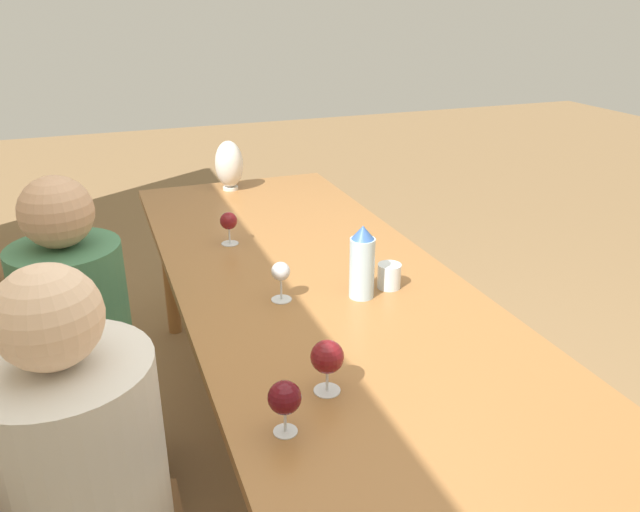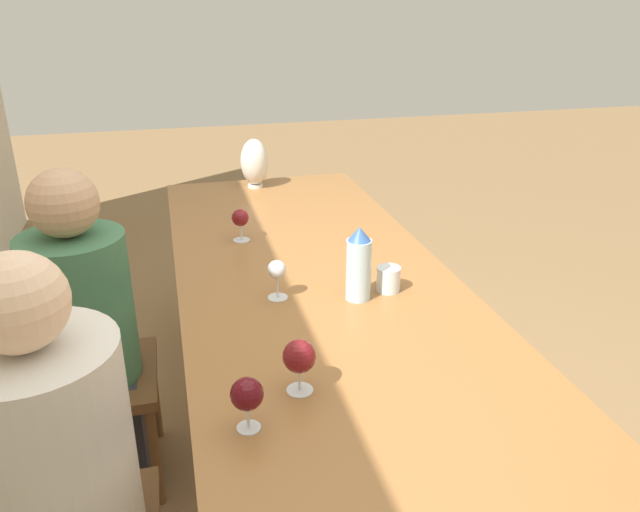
# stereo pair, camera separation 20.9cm
# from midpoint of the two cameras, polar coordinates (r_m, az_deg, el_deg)

# --- Properties ---
(ground_plane) EXTENTS (14.00, 14.00, 0.00)m
(ground_plane) POSITION_cam_midpoint_polar(r_m,az_deg,el_deg) (2.39, -0.50, -21.95)
(ground_plane) COLOR olive
(dining_table) EXTENTS (3.14, 0.96, 0.77)m
(dining_table) POSITION_cam_midpoint_polar(r_m,az_deg,el_deg) (1.96, -0.57, -7.04)
(dining_table) COLOR #936033
(dining_table) RESTS_ON ground_plane
(water_bottle) EXTENTS (0.08, 0.08, 0.25)m
(water_bottle) POSITION_cam_midpoint_polar(r_m,az_deg,el_deg) (1.99, 0.88, -0.69)
(water_bottle) COLOR silver
(water_bottle) RESTS_ON dining_table
(water_tumbler) EXTENTS (0.08, 0.08, 0.08)m
(water_tumbler) POSITION_cam_midpoint_polar(r_m,az_deg,el_deg) (2.09, 3.50, -1.89)
(water_tumbler) COLOR silver
(water_tumbler) RESTS_ON dining_table
(vase) EXTENTS (0.14, 0.14, 0.25)m
(vase) POSITION_cam_midpoint_polar(r_m,az_deg,el_deg) (3.17, -10.21, 8.21)
(vase) COLOR silver
(vase) RESTS_ON dining_table
(wine_glass_0) EXTENTS (0.08, 0.08, 0.14)m
(wine_glass_0) POSITION_cam_midpoint_polar(r_m,az_deg,el_deg) (1.54, -3.29, -9.37)
(wine_glass_0) COLOR silver
(wine_glass_0) RESTS_ON dining_table
(wine_glass_1) EXTENTS (0.07, 0.07, 0.13)m
(wine_glass_1) POSITION_cam_midpoint_polar(r_m,az_deg,el_deg) (1.99, -6.62, -1.63)
(wine_glass_1) COLOR silver
(wine_glass_1) RESTS_ON dining_table
(wine_glass_3) EXTENTS (0.07, 0.07, 0.13)m
(wine_glass_3) POSITION_cam_midpoint_polar(r_m,az_deg,el_deg) (2.47, -10.77, 3.04)
(wine_glass_3) COLOR silver
(wine_glass_3) RESTS_ON dining_table
(wine_glass_4) EXTENTS (0.08, 0.08, 0.13)m
(wine_glass_4) POSITION_cam_midpoint_polar(r_m,az_deg,el_deg) (1.42, -7.60, -12.91)
(wine_glass_4) COLOR silver
(wine_glass_4) RESTS_ON dining_table
(chair_far) EXTENTS (0.44, 0.44, 0.87)m
(chair_far) POSITION_cam_midpoint_polar(r_m,az_deg,el_deg) (2.33, -24.78, -10.89)
(chair_far) COLOR brown
(chair_far) RESTS_ON ground_plane
(person_near) EXTENTS (0.38, 0.38, 1.22)m
(person_near) POSITION_cam_midpoint_polar(r_m,az_deg,el_deg) (1.62, -23.99, -19.78)
(person_near) COLOR #2D2D38
(person_near) RESTS_ON ground_plane
(person_far) EXTENTS (0.35, 0.35, 1.19)m
(person_far) POSITION_cam_midpoint_polar(r_m,az_deg,el_deg) (2.24, -23.41, -7.09)
(person_far) COLOR #2D2D38
(person_far) RESTS_ON ground_plane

